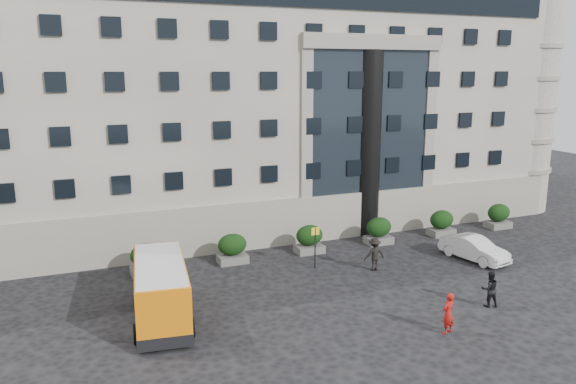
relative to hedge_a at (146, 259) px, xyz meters
name	(u,v)px	position (x,y,z in m)	size (l,w,h in m)	color
ground	(255,316)	(4.00, -7.80, -0.93)	(120.00, 120.00, 0.00)	black
civic_building	(237,102)	(10.00, 14.20, 8.07)	(44.00, 24.00, 18.00)	gray
entrance_column	(368,145)	(16.00, 2.50, 5.57)	(1.80, 1.80, 13.00)	black
hedge_a	(146,259)	(0.00, 0.00, 0.00)	(1.80, 1.26, 1.84)	#61615F
hedge_b	(232,248)	(5.20, 0.00, 0.00)	(1.80, 1.26, 1.84)	#61615F
hedge_c	(309,239)	(10.40, 0.00, 0.00)	(1.80, 1.26, 1.84)	#61615F
hedge_d	(379,230)	(15.60, 0.00, 0.00)	(1.80, 1.26, 1.84)	#61615F
hedge_e	(442,223)	(20.80, 0.00, 0.00)	(1.80, 1.26, 1.84)	#61615F
hedge_f	(499,216)	(26.00, 0.00, 0.00)	(1.80, 1.26, 1.84)	#61615F
bus_stop_sign	(315,240)	(9.50, -2.80, 0.80)	(0.50, 0.08, 2.52)	#262628
minibus	(161,289)	(-0.24, -6.54, 0.64)	(3.23, 7.03, 2.84)	orange
white_taxi	(474,249)	(19.33, -5.20, -0.19)	(1.57, 4.51, 1.48)	silver
pedestrian_a	(448,313)	(11.43, -12.80, 0.03)	(0.70, 0.46, 1.93)	#A51410
pedestrian_b	(490,289)	(15.25, -11.16, -0.01)	(0.90, 0.70, 1.84)	black
pedestrian_c	(375,254)	(12.61, -4.45, 0.06)	(1.28, 0.74, 1.98)	black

